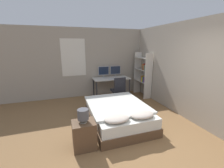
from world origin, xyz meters
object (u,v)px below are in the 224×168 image
nightstand (84,135)px  desk (111,80)px  bedside_lamp (83,115)px  monitor_left (104,71)px  keyboard (113,79)px  office_chair (118,93)px  monitor_right (115,71)px  computer_mouse (120,78)px  bookshelf (144,73)px  bed (118,114)px

nightstand → desk: 3.30m
bedside_lamp → monitor_left: bearing=67.8°
keyboard → desk: bearing=90.0°
desk → keyboard: (-0.00, -0.23, 0.10)m
office_chair → desk: bearing=90.7°
keyboard → monitor_right: bearing=61.5°
keyboard → computer_mouse: bearing=0.0°
monitor_left → office_chair: size_ratio=0.47×
computer_mouse → nightstand: bearing=-124.1°
nightstand → bookshelf: (2.77, 2.48, 0.68)m
bookshelf → bed: bearing=-135.3°
bed → office_chair: (0.54, 1.39, 0.12)m
bedside_lamp → bed: bearing=36.0°
desk → monitor_right: 0.49m
desk → office_chair: size_ratio=1.52×
monitor_right → keyboard: size_ratio=1.26×
nightstand → keyboard: keyboard is taller
desk → computer_mouse: size_ratio=20.83×
computer_mouse → office_chair: bearing=-115.3°
desk → keyboard: size_ratio=4.07×
bedside_lamp → desk: bearing=62.1°
nightstand → desk: size_ratio=0.39×
bookshelf → computer_mouse: bearing=169.0°
bed → bedside_lamp: bearing=-144.0°
bedside_lamp → office_chair: 2.64m
office_chair → keyboard: bearing=91.1°
keyboard → office_chair: office_chair is taller
bed → monitor_left: monitor_left is taller
bedside_lamp → monitor_right: 3.62m
monitor_left → office_chair: (0.26, -1.02, -0.63)m
monitor_left → computer_mouse: bearing=-41.9°
monitor_right → computer_mouse: 0.53m
monitor_left → bedside_lamp: bearing=-112.2°
bedside_lamp → computer_mouse: size_ratio=3.89×
monitor_right → keyboard: 0.59m
bed → bookshelf: size_ratio=1.12×
monitor_right → bookshelf: 1.18m
monitor_right → computer_mouse: monitor_right is taller
bed → bedside_lamp: 1.33m
bed → desk: (0.53, 2.17, 0.41)m
desk → bookshelf: bearing=-18.8°
bedside_lamp → desk: 3.28m
nightstand → monitor_left: (1.28, 3.13, 0.73)m
bed → office_chair: 1.49m
nightstand → keyboard: (1.53, 2.66, 0.49)m
nightstand → monitor_right: 3.68m
nightstand → keyboard: 3.11m
bedside_lamp → computer_mouse: 3.22m
monitor_left → bookshelf: 1.63m
bedside_lamp → desk: (1.53, 2.90, -0.06)m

